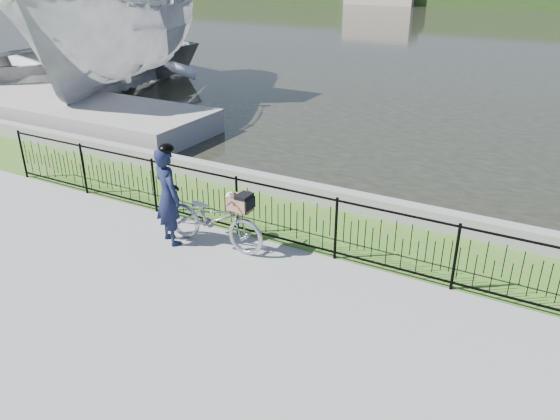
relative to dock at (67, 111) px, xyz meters
The scene contains 10 objects.
ground 11.42m from the dock, 28.81° to the right, with size 120.00×120.00×0.00m, color gray.
grass_strip 10.42m from the dock, 16.17° to the right, with size 60.00×2.00×0.01m, color #406A21.
water 29.26m from the dock, 70.02° to the left, with size 120.00×120.00×0.00m, color black.
quay_wall 10.18m from the dock, 10.76° to the right, with size 60.00×0.30×0.40m, color gray.
fence 10.74m from the dock, 21.31° to the right, with size 14.00×0.06×1.15m, color black, non-canonical shape.
dock is the anchor object (origin of this frame).
bicycle_rig 9.98m from the dock, 26.81° to the right, with size 2.04×0.71×1.15m.
cyclist 9.44m from the dock, 30.46° to the right, with size 0.78×0.67×1.88m.
boat_near 3.86m from the dock, 101.53° to the left, with size 7.74×11.99×6.13m.
boat_far 5.82m from the dock, 135.52° to the left, with size 10.04×12.06×2.15m.
Camera 1 is at (4.19, -6.09, 4.74)m, focal length 35.00 mm.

